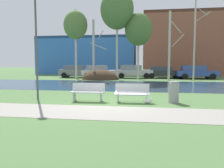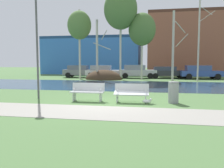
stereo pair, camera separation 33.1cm
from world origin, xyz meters
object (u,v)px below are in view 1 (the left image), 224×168
object	(u,v)px
parked_suv_fifth_blue	(196,72)
parked_hatch_third_silver	(133,71)
parked_van_nearest_grey	(76,71)
bench_right	(132,92)
parked_sedan_second_white	(99,71)
bench_left	(88,91)
streetlamp	(36,27)
parked_wagon_fourth_dark	(163,72)
trash_bin	(174,92)
seagull	(148,101)

from	to	relation	value
parked_suv_fifth_blue	parked_hatch_third_silver	bearing A→B (deg)	177.66
parked_van_nearest_grey	bench_right	bearing A→B (deg)	-64.59
parked_sedan_second_white	parked_van_nearest_grey	bearing A→B (deg)	-176.11
bench_left	parked_sedan_second_white	size ratio (longest dim) A/B	0.36
streetlamp	parked_sedan_second_white	xyz separation A→B (m)	(-0.37, 16.83, -2.83)
parked_wagon_fourth_dark	parked_suv_fifth_blue	size ratio (longest dim) A/B	0.98
bench_left	parked_wagon_fourth_dark	world-z (taller)	parked_wagon_fourth_dark
bench_left	bench_right	world-z (taller)	same
trash_bin	parked_wagon_fourth_dark	bearing A→B (deg)	88.42
bench_right	parked_van_nearest_grey	bearing A→B (deg)	115.41
parked_hatch_third_silver	trash_bin	bearing A→B (deg)	-79.89
streetlamp	parked_hatch_third_silver	size ratio (longest dim) A/B	1.21
trash_bin	parked_suv_fifth_blue	distance (m)	17.02
trash_bin	parked_hatch_third_silver	size ratio (longest dim) A/B	0.22
parked_wagon_fourth_dark	parked_van_nearest_grey	bearing A→B (deg)	-177.78
streetlamp	parked_van_nearest_grey	bearing A→B (deg)	100.91
bench_right	parked_wagon_fourth_dark	size ratio (longest dim) A/B	0.35
streetlamp	parked_wagon_fourth_dark	distance (m)	18.74
bench_right	seagull	world-z (taller)	bench_right
parked_sedan_second_white	parked_wagon_fourth_dark	bearing A→B (deg)	1.59
trash_bin	parked_van_nearest_grey	bearing A→B (deg)	120.73
bench_right	parked_sedan_second_white	world-z (taller)	parked_sedan_second_white
seagull	parked_suv_fifth_blue	distance (m)	17.82
parked_suv_fifth_blue	seagull	bearing A→B (deg)	-107.05
bench_right	parked_suv_fifth_blue	distance (m)	17.75
seagull	parked_wagon_fourth_dark	xyz separation A→B (m)	(1.64, 17.65, 0.60)
parked_hatch_third_silver	parked_wagon_fourth_dark	world-z (taller)	parked_hatch_third_silver
parked_van_nearest_grey	parked_sedan_second_white	bearing A→B (deg)	3.89
parked_van_nearest_grey	seagull	bearing A→B (deg)	-62.99
bench_left	parked_van_nearest_grey	distance (m)	17.95
parked_hatch_third_silver	parked_wagon_fourth_dark	size ratio (longest dim) A/B	0.97
bench_right	parked_sedan_second_white	distance (m)	17.91
streetlamp	seagull	bearing A→B (deg)	-6.19
streetlamp	parked_suv_fifth_blue	xyz separation A→B (m)	(10.81, 16.42, -2.82)
bench_left	bench_right	bearing A→B (deg)	0.00
seagull	parked_suv_fifth_blue	size ratio (longest dim) A/B	0.10
bench_right	trash_bin	world-z (taller)	trash_bin
seagull	parked_van_nearest_grey	bearing A→B (deg)	117.01
seagull	parked_van_nearest_grey	distance (m)	19.37
parked_sedan_second_white	parked_wagon_fourth_dark	world-z (taller)	parked_sedan_second_white
seagull	parked_suv_fifth_blue	xyz separation A→B (m)	(5.22, 17.02, 0.66)
parked_van_nearest_grey	parked_suv_fifth_blue	world-z (taller)	parked_suv_fifth_blue
parked_sedan_second_white	parked_wagon_fourth_dark	xyz separation A→B (m)	(7.59, 0.21, -0.05)
bench_left	parked_wagon_fourth_dark	xyz separation A→B (m)	(4.51, 17.35, 0.26)
parked_wagon_fourth_dark	parked_suv_fifth_blue	bearing A→B (deg)	-9.97
trash_bin	seagull	size ratio (longest dim) A/B	2.13
seagull	parked_sedan_second_white	distance (m)	18.44
seagull	bench_left	bearing A→B (deg)	173.99
parked_van_nearest_grey	parked_suv_fifth_blue	distance (m)	14.01
bench_right	bench_left	bearing A→B (deg)	180.00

